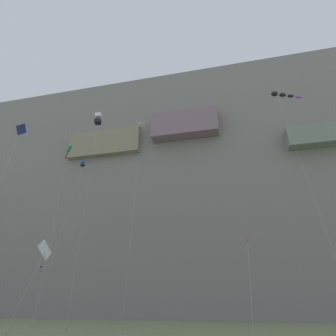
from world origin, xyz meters
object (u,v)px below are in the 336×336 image
object	(u,v)px
kite_windsock_upper_mid	(282,95)
kite_windsock_mid_left	(69,150)
kite_diamond_far_right	(20,133)
kite_box_high_right	(83,164)
kite_box_front_field	(98,119)
kite_delta_upper_left	(248,243)
kite_delta_low_left	(140,132)
kite_diamond_low_right	(44,251)

from	to	relation	value
kite_windsock_upper_mid	kite_windsock_mid_left	size ratio (longest dim) A/B	0.95
kite_windsock_mid_left	kite_diamond_far_right	bearing A→B (deg)	-78.36
kite_box_high_right	kite_box_front_field	distance (m)	9.44
kite_box_front_field	kite_windsock_mid_left	distance (m)	10.04
kite_delta_upper_left	kite_delta_low_left	bearing A→B (deg)	146.25
kite_diamond_low_right	kite_diamond_far_right	distance (m)	16.56
kite_diamond_far_right	kite_windsock_mid_left	distance (m)	17.87
kite_diamond_low_right	kite_box_front_field	xyz separation A→B (m)	(0.32, 7.81, 25.20)
kite_diamond_far_right	kite_windsock_upper_mid	xyz separation A→B (m)	(35.98, 6.17, 5.09)
kite_diamond_low_right	kite_delta_low_left	size ratio (longest dim) A/B	0.31
kite_diamond_far_right	kite_windsock_upper_mid	world-z (taller)	kite_windsock_upper_mid
kite_delta_upper_left	kite_box_front_field	bearing A→B (deg)	160.76
kite_diamond_far_right	kite_box_front_field	xyz separation A→B (m)	(4.98, 11.55, 9.76)
kite_box_high_right	kite_delta_low_left	xyz separation A→B (m)	(12.23, -2.16, 4.24)
kite_windsock_upper_mid	kite_box_front_field	bearing A→B (deg)	170.15
kite_box_high_right	kite_diamond_far_right	bearing A→B (deg)	-90.80
kite_windsock_upper_mid	kite_diamond_low_right	bearing A→B (deg)	-175.56
kite_windsock_upper_mid	kite_windsock_mid_left	distance (m)	40.62
kite_diamond_far_right	kite_windsock_mid_left	xyz separation A→B (m)	(-3.34, 16.24, 6.68)
kite_diamond_far_right	kite_delta_low_left	bearing A→B (deg)	48.61
kite_box_front_field	kite_windsock_upper_mid	size ratio (longest dim) A/B	1.18
kite_diamond_far_right	kite_box_front_field	size ratio (longest dim) A/B	0.74
kite_box_high_right	kite_delta_upper_left	xyz separation A→B (m)	(28.50, -13.03, -18.66)
kite_delta_upper_left	kite_delta_low_left	world-z (taller)	kite_delta_low_left
kite_windsock_mid_left	kite_delta_low_left	bearing A→B (deg)	-7.58
kite_box_front_field	kite_windsock_upper_mid	bearing A→B (deg)	-9.85
kite_box_high_right	kite_windsock_mid_left	distance (m)	5.04
kite_windsock_mid_left	kite_diamond_low_right	bearing A→B (deg)	-57.37
kite_windsock_upper_mid	kite_delta_upper_left	size ratio (longest dim) A/B	3.30
kite_delta_upper_left	kite_windsock_mid_left	distance (m)	41.11
kite_delta_upper_left	kite_windsock_mid_left	world-z (taller)	kite_windsock_mid_left
kite_delta_upper_left	kite_diamond_far_right	bearing A→B (deg)	-173.53
kite_box_front_field	kite_diamond_low_right	bearing A→B (deg)	-92.38
kite_box_front_field	kite_windsock_upper_mid	world-z (taller)	kite_box_front_field
kite_box_front_field	kite_delta_upper_left	distance (m)	35.67
kite_diamond_low_right	kite_box_high_right	xyz separation A→B (m)	(-4.43, 12.55, 18.57)
kite_windsock_upper_mid	kite_windsock_mid_left	xyz separation A→B (m)	(-39.32, 10.07, 1.59)
kite_box_high_right	kite_windsock_upper_mid	size ratio (longest dim) A/B	0.94
kite_windsock_upper_mid	kite_delta_upper_left	bearing A→B (deg)	-158.13
kite_delta_low_left	kite_windsock_mid_left	xyz separation A→B (m)	(-15.80, 2.10, -0.69)
kite_delta_upper_left	kite_windsock_mid_left	size ratio (longest dim) A/B	0.29
kite_diamond_low_right	kite_windsock_mid_left	xyz separation A→B (m)	(-8.00, 12.50, 22.12)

